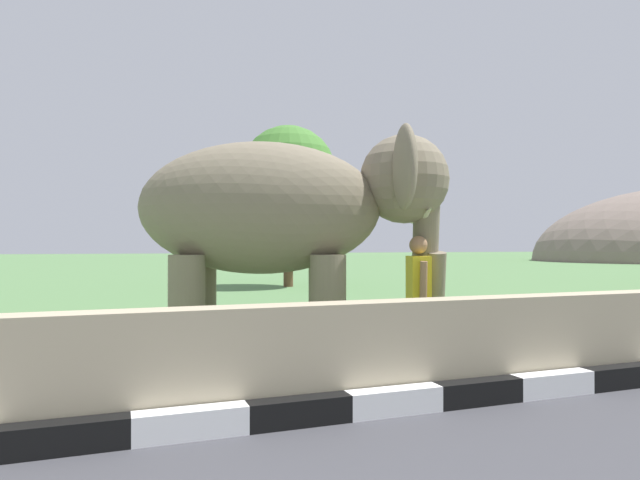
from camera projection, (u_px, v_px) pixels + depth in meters
The scene contains 4 objects.
barrier_parapet at pixel (300, 360), 4.98m from camera, with size 28.00×0.36×1.00m, color tan.
elephant at pixel (289, 212), 7.11m from camera, with size 4.08×2.97×2.98m.
person_handler at pixel (418, 293), 6.97m from camera, with size 0.34×0.64×1.66m.
tree_distant at pixel (288, 174), 20.60m from camera, with size 3.58×3.58×6.01m.
Camera 1 is at (0.46, -0.88, 1.53)m, focal length 30.95 mm.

